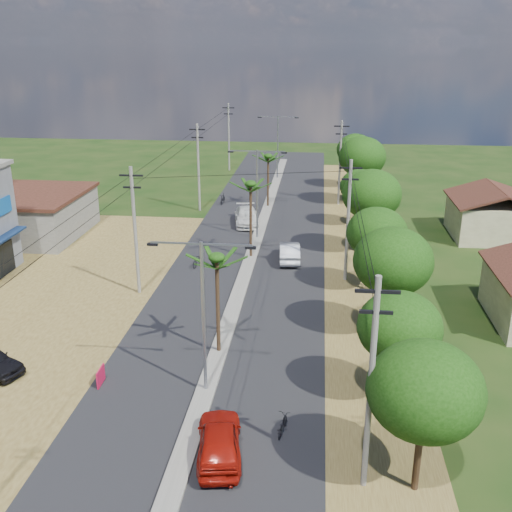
# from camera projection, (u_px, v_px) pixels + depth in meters

# --- Properties ---
(ground) EXTENTS (160.00, 160.00, 0.00)m
(ground) POSITION_uv_depth(u_px,v_px,m) (206.00, 392.00, 30.27)
(ground) COLOR black
(ground) RESTS_ON ground
(road) EXTENTS (12.00, 110.00, 0.04)m
(road) POSITION_uv_depth(u_px,v_px,m) (243.00, 281.00, 44.30)
(road) COLOR black
(road) RESTS_ON ground
(median) EXTENTS (1.00, 90.00, 0.18)m
(median) POSITION_uv_depth(u_px,v_px,m) (248.00, 265.00, 47.09)
(median) COLOR #605E56
(median) RESTS_ON ground
(dirt_lot_west) EXTENTS (18.00, 46.00, 0.04)m
(dirt_lot_west) POSITION_uv_depth(u_px,v_px,m) (3.00, 311.00, 39.24)
(dirt_lot_west) COLOR brown
(dirt_lot_west) RESTS_ON ground
(dirt_shoulder_east) EXTENTS (5.00, 90.00, 0.03)m
(dirt_shoulder_east) POSITION_uv_depth(u_px,v_px,m) (359.00, 285.00, 43.46)
(dirt_shoulder_east) COLOR brown
(dirt_shoulder_east) RESTS_ON ground
(low_shed) EXTENTS (10.40, 10.40, 3.95)m
(low_shed) POSITION_uv_depth(u_px,v_px,m) (26.00, 214.00, 54.16)
(low_shed) COLOR #605E56
(low_shed) RESTS_ON ground
(house_east_far) EXTENTS (7.60, 7.50, 4.60)m
(house_east_far) POSITION_uv_depth(u_px,v_px,m) (494.00, 211.00, 53.58)
(house_east_far) COLOR #999067
(house_east_far) RESTS_ON ground
(tree_east_a) EXTENTS (4.40, 4.40, 6.37)m
(tree_east_a) POSITION_uv_depth(u_px,v_px,m) (425.00, 391.00, 22.19)
(tree_east_a) COLOR black
(tree_east_a) RESTS_ON ground
(tree_east_b) EXTENTS (4.00, 4.00, 5.83)m
(tree_east_b) POSITION_uv_depth(u_px,v_px,m) (399.00, 327.00, 27.96)
(tree_east_b) COLOR black
(tree_east_b) RESTS_ON ground
(tree_east_c) EXTENTS (4.60, 4.60, 6.83)m
(tree_east_c) POSITION_uv_depth(u_px,v_px,m) (393.00, 261.00, 34.21)
(tree_east_c) COLOR black
(tree_east_c) RESTS_ON ground
(tree_east_d) EXTENTS (4.20, 4.20, 6.13)m
(tree_east_d) POSITION_uv_depth(u_px,v_px,m) (377.00, 233.00, 40.97)
(tree_east_d) COLOR black
(tree_east_d) RESTS_ON ground
(tree_east_e) EXTENTS (4.80, 4.80, 7.14)m
(tree_east_e) POSITION_uv_depth(u_px,v_px,m) (372.00, 195.00, 48.19)
(tree_east_e) COLOR black
(tree_east_e) RESTS_ON ground
(tree_east_f) EXTENTS (3.80, 3.80, 5.52)m
(tree_east_f) POSITION_uv_depth(u_px,v_px,m) (360.00, 187.00, 56.12)
(tree_east_f) COLOR black
(tree_east_f) RESTS_ON ground
(tree_east_g) EXTENTS (5.00, 5.00, 7.38)m
(tree_east_g) POSITION_uv_depth(u_px,v_px,m) (362.00, 157.00, 63.09)
(tree_east_g) COLOR black
(tree_east_g) RESTS_ON ground
(tree_east_h) EXTENTS (4.40, 4.40, 6.52)m
(tree_east_h) POSITION_uv_depth(u_px,v_px,m) (355.00, 150.00, 70.81)
(tree_east_h) COLOR black
(tree_east_h) RESTS_ON ground
(palm_median_near) EXTENTS (2.00, 2.00, 6.15)m
(palm_median_near) POSITION_uv_depth(u_px,v_px,m) (217.00, 262.00, 32.14)
(palm_median_near) COLOR black
(palm_median_near) RESTS_ON ground
(palm_median_mid) EXTENTS (2.00, 2.00, 6.55)m
(palm_median_mid) POSITION_uv_depth(u_px,v_px,m) (251.00, 187.00, 47.00)
(palm_median_mid) COLOR black
(palm_median_mid) RESTS_ON ground
(palm_median_far) EXTENTS (2.00, 2.00, 5.85)m
(palm_median_far) POSITION_uv_depth(u_px,v_px,m) (268.00, 158.00, 62.19)
(palm_median_far) COLOR black
(palm_median_far) RESTS_ON ground
(streetlight_near) EXTENTS (5.10, 0.18, 8.00)m
(streetlight_near) POSITION_uv_depth(u_px,v_px,m) (203.00, 305.00, 28.65)
(streetlight_near) COLOR gray
(streetlight_near) RESTS_ON ground
(streetlight_mid) EXTENTS (5.10, 0.18, 8.00)m
(streetlight_mid) POSITION_uv_depth(u_px,v_px,m) (257.00, 187.00, 52.05)
(streetlight_mid) COLOR gray
(streetlight_mid) RESTS_ON ground
(streetlight_far) EXTENTS (5.10, 0.18, 8.00)m
(streetlight_far) POSITION_uv_depth(u_px,v_px,m) (278.00, 142.00, 75.45)
(streetlight_far) COLOR gray
(streetlight_far) RESTS_ON ground
(utility_pole_w_b) EXTENTS (1.60, 0.24, 9.00)m
(utility_pole_w_b) POSITION_uv_depth(u_px,v_px,m) (135.00, 228.00, 40.59)
(utility_pole_w_b) COLOR #605E56
(utility_pole_w_b) RESTS_ON ground
(utility_pole_w_c) EXTENTS (1.60, 0.24, 9.00)m
(utility_pole_w_c) POSITION_uv_depth(u_px,v_px,m) (198.00, 166.00, 61.18)
(utility_pole_w_c) COLOR #605E56
(utility_pole_w_c) RESTS_ON ground
(utility_pole_w_d) EXTENTS (1.60, 0.24, 9.00)m
(utility_pole_w_d) POSITION_uv_depth(u_px,v_px,m) (229.00, 135.00, 80.84)
(utility_pole_w_d) COLOR #605E56
(utility_pole_w_d) RESTS_ON ground
(utility_pole_e_a) EXTENTS (1.60, 0.24, 9.00)m
(utility_pole_e_a) POSITION_uv_depth(u_px,v_px,m) (371.00, 381.00, 22.30)
(utility_pole_e_a) COLOR #605E56
(utility_pole_e_a) RESTS_ON ground
(utility_pole_e_b) EXTENTS (1.60, 0.24, 9.00)m
(utility_pole_e_b) POSITION_uv_depth(u_px,v_px,m) (348.00, 218.00, 42.89)
(utility_pole_e_b) COLOR #605E56
(utility_pole_e_b) RESTS_ON ground
(utility_pole_e_c) EXTENTS (1.60, 0.24, 9.00)m
(utility_pole_e_c) POSITION_uv_depth(u_px,v_px,m) (340.00, 161.00, 63.48)
(utility_pole_e_c) COLOR #605E56
(utility_pole_e_c) RESTS_ON ground
(car_red_near) EXTENTS (2.54, 4.83, 1.57)m
(car_red_near) POSITION_uv_depth(u_px,v_px,m) (219.00, 441.00, 25.30)
(car_red_near) COLOR maroon
(car_red_near) RESTS_ON ground
(car_silver_mid) EXTENTS (1.93, 4.66, 1.50)m
(car_silver_mid) POSITION_uv_depth(u_px,v_px,m) (289.00, 252.00, 48.10)
(car_silver_mid) COLOR #A9ACB2
(car_silver_mid) RESTS_ON ground
(car_white_far) EXTENTS (3.01, 5.59, 1.54)m
(car_white_far) POSITION_uv_depth(u_px,v_px,m) (247.00, 217.00, 57.71)
(car_white_far) COLOR #B9B9B5
(car_white_far) RESTS_ON ground
(moto_rider_east) EXTENTS (0.78, 1.61, 0.81)m
(moto_rider_east) POSITION_uv_depth(u_px,v_px,m) (282.00, 425.00, 26.96)
(moto_rider_east) COLOR black
(moto_rider_east) RESTS_ON ground
(moto_rider_west_a) EXTENTS (1.03, 2.00, 1.00)m
(moto_rider_west_a) POSITION_uv_depth(u_px,v_px,m) (198.00, 260.00, 47.01)
(moto_rider_west_a) COLOR black
(moto_rider_west_a) RESTS_ON ground
(moto_rider_west_b) EXTENTS (0.68, 1.89, 1.11)m
(moto_rider_west_b) POSITION_uv_depth(u_px,v_px,m) (223.00, 199.00, 65.04)
(moto_rider_west_b) COLOR black
(moto_rider_west_b) RESTS_ON ground
(roadside_sign) EXTENTS (0.10, 1.13, 0.94)m
(roadside_sign) POSITION_uv_depth(u_px,v_px,m) (101.00, 377.00, 30.75)
(roadside_sign) COLOR #A70F33
(roadside_sign) RESTS_ON ground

